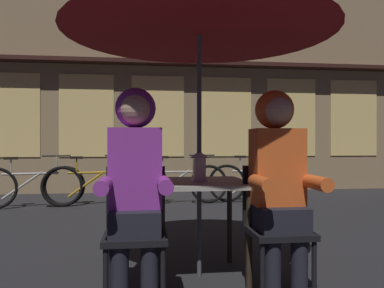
{
  "coord_description": "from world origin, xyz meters",
  "views": [
    {
      "loc": [
        -0.42,
        -2.89,
        1.03
      ],
      "look_at": [
        0.0,
        0.44,
        1.02
      ],
      "focal_mm": 35.33,
      "sensor_mm": 36.0,
      "label": 1
    }
  ],
  "objects": [
    {
      "name": "bicycle_nearest",
      "position": [
        -2.22,
        3.39,
        0.35
      ],
      "size": [
        1.66,
        0.39,
        0.84
      ],
      "color": "black",
      "rests_on": "ground_plane"
    },
    {
      "name": "lantern",
      "position": [
        0.0,
        -0.0,
        0.86
      ],
      "size": [
        0.11,
        0.11,
        0.23
      ],
      "color": "white",
      "rests_on": "cafe_table"
    },
    {
      "name": "patio_umbrella",
      "position": [
        0.0,
        0.0,
        2.06
      ],
      "size": [
        2.1,
        2.1,
        2.31
      ],
      "color": "#4C4C51",
      "rests_on": "ground_plane"
    },
    {
      "name": "bicycle_fourth",
      "position": [
        1.5,
        3.44,
        0.35
      ],
      "size": [
        1.64,
        0.46,
        0.84
      ],
      "color": "black",
      "rests_on": "ground_plane"
    },
    {
      "name": "person_right_hooded",
      "position": [
        0.48,
        -0.43,
        0.85
      ],
      "size": [
        0.45,
        0.56,
        1.4
      ],
      "color": "black",
      "rests_on": "ground_plane"
    },
    {
      "name": "bicycle_third",
      "position": [
        0.16,
        3.47,
        0.35
      ],
      "size": [
        1.68,
        0.11,
        0.84
      ],
      "color": "black",
      "rests_on": "ground_plane"
    },
    {
      "name": "shopfront_building",
      "position": [
        0.6,
        5.4,
        3.09
      ],
      "size": [
        10.0,
        0.93,
        6.2
      ],
      "color": "#937A56",
      "rests_on": "ground_plane"
    },
    {
      "name": "potted_plant",
      "position": [
        2.21,
        4.34,
        0.54
      ],
      "size": [
        0.6,
        0.6,
        0.92
      ],
      "color": "brown",
      "rests_on": "ground_plane"
    },
    {
      "name": "ground_plane",
      "position": [
        0.0,
        0.0,
        0.0
      ],
      "size": [
        60.0,
        60.0,
        0.0
      ],
      "primitive_type": "plane",
      "color": "#232326"
    },
    {
      "name": "chair_right",
      "position": [
        0.48,
        -0.37,
        0.49
      ],
      "size": [
        0.4,
        0.4,
        0.87
      ],
      "color": "black",
      "rests_on": "ground_plane"
    },
    {
      "name": "chair_left",
      "position": [
        -0.48,
        -0.37,
        0.49
      ],
      "size": [
        0.4,
        0.4,
        0.87
      ],
      "color": "black",
      "rests_on": "ground_plane"
    },
    {
      "name": "person_left_hooded",
      "position": [
        -0.48,
        -0.43,
        0.85
      ],
      "size": [
        0.45,
        0.56,
        1.4
      ],
      "color": "black",
      "rests_on": "ground_plane"
    },
    {
      "name": "bicycle_second",
      "position": [
        -1.24,
        3.5,
        0.35
      ],
      "size": [
        1.67,
        0.3,
        0.84
      ],
      "color": "black",
      "rests_on": "ground_plane"
    },
    {
      "name": "cafe_table",
      "position": [
        0.0,
        0.0,
        0.64
      ],
      "size": [
        0.72,
        0.72,
        0.74
      ],
      "color": "#B2AD9E",
      "rests_on": "ground_plane"
    }
  ]
}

